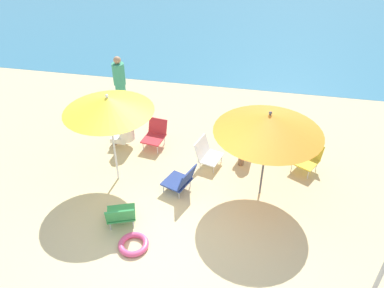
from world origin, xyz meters
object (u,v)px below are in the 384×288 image
at_px(person_c, 247,141).
at_px(swim_ring, 134,244).
at_px(beach_chair_c, 181,180).
at_px(person_a, 125,130).
at_px(umbrella_yellow, 108,104).
at_px(person_b, 120,84).
at_px(beach_chair_a, 155,134).
at_px(beach_chair_b, 207,153).
at_px(beach_chair_d, 308,157).
at_px(beach_chair_e, 121,215).
at_px(umbrella_orange, 269,123).

relative_size(person_c, swim_ring, 1.72).
distance_m(beach_chair_c, person_a, 2.08).
bearing_deg(umbrella_yellow, person_b, 107.90).
bearing_deg(beach_chair_a, beach_chair_b, 76.95).
relative_size(beach_chair_b, swim_ring, 1.22).
bearing_deg(person_b, person_c, 108.71).
xyz_separation_m(beach_chair_d, beach_chair_e, (-3.33, -2.36, -0.01)).
height_order(umbrella_orange, beach_chair_e, umbrella_orange).
xyz_separation_m(beach_chair_e, swim_ring, (0.35, -0.41, -0.23)).
relative_size(beach_chair_b, beach_chair_c, 0.91).
distance_m(umbrella_orange, beach_chair_e, 3.07).
bearing_deg(person_a, beach_chair_d, 179.71).
bearing_deg(beach_chair_e, person_c, -59.59).
bearing_deg(swim_ring, beach_chair_c, 71.53).
distance_m(beach_chair_e, person_c, 3.20).
bearing_deg(beach_chair_d, person_b, -80.08).
bearing_deg(swim_ring, person_c, 60.06).
height_order(umbrella_yellow, person_b, umbrella_yellow).
distance_m(beach_chair_a, person_b, 1.99).
height_order(umbrella_yellow, beach_chair_b, umbrella_yellow).
bearing_deg(beach_chair_e, person_a, -2.93).
bearing_deg(person_b, umbrella_orange, 97.92).
relative_size(beach_chair_a, beach_chair_b, 1.01).
xyz_separation_m(umbrella_orange, person_c, (-0.38, 1.11, -1.18)).
distance_m(umbrella_yellow, beach_chair_b, 2.41).
distance_m(beach_chair_b, person_b, 3.27).
relative_size(beach_chair_d, beach_chair_e, 1.10).
xyz_separation_m(beach_chair_c, person_a, (-1.62, 1.31, 0.14)).
distance_m(beach_chair_c, swim_ring, 1.61).
bearing_deg(person_b, beach_chair_b, 96.29).
bearing_deg(beach_chair_e, person_b, -0.93).
height_order(beach_chair_e, person_b, person_b).
xyz_separation_m(beach_chair_a, person_a, (-0.67, -0.17, 0.13)).
relative_size(beach_chair_a, beach_chair_d, 0.88).
xyz_separation_m(umbrella_yellow, person_a, (-0.23, 1.16, -1.32)).
xyz_separation_m(beach_chair_b, swim_ring, (-0.84, -2.49, -0.26)).
relative_size(beach_chair_c, swim_ring, 1.34).
xyz_separation_m(person_a, swim_ring, (1.11, -2.82, -0.40)).
distance_m(umbrella_yellow, beach_chair_a, 2.02).
bearing_deg(beach_chair_a, umbrella_yellow, -10.10).
bearing_deg(beach_chair_c, beach_chair_d, -132.34).
bearing_deg(beach_chair_b, person_c, 41.42).
bearing_deg(beach_chair_c, person_b, -31.17).
distance_m(beach_chair_d, person_c, 1.33).
bearing_deg(umbrella_orange, beach_chair_b, 149.15).
bearing_deg(beach_chair_a, person_a, -67.47).
bearing_deg(umbrella_orange, beach_chair_c, -170.25).
bearing_deg(beach_chair_c, umbrella_orange, -149.58).
height_order(beach_chair_b, person_b, person_b).
bearing_deg(beach_chair_e, swim_ring, -159.88).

